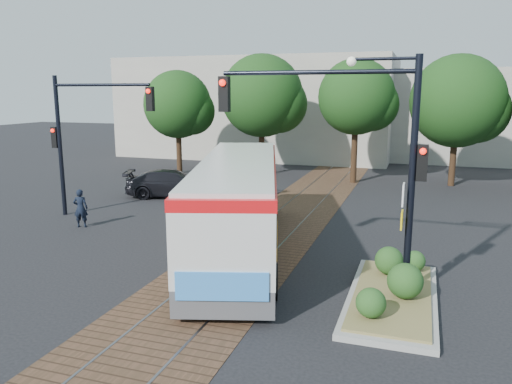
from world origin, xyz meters
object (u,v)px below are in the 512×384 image
at_px(city_bus, 239,200).
at_px(signal_pole_left, 81,127).
at_px(parked_car, 173,183).
at_px(traffic_island, 394,288).
at_px(officer, 81,208).
at_px(signal_pole_main, 363,139).

height_order(city_bus, signal_pole_left, signal_pole_left).
relative_size(city_bus, parked_car, 2.48).
bearing_deg(parked_car, traffic_island, -149.75).
distance_m(city_bus, officer, 7.09).
bearing_deg(signal_pole_left, signal_pole_main, -21.45).
bearing_deg(parked_car, signal_pole_left, 143.39).
bearing_deg(signal_pole_main, city_bus, 148.91).
bearing_deg(officer, signal_pole_left, -78.74).
distance_m(city_bus, parked_car, 9.63).
xyz_separation_m(city_bus, signal_pole_main, (4.35, -2.62, 2.42)).
relative_size(officer, parked_car, 0.32).
height_order(signal_pole_left, parked_car, signal_pole_left).
bearing_deg(officer, parked_car, -115.34).
relative_size(traffic_island, officer, 3.36).
height_order(city_bus, signal_pole_main, signal_pole_main).
bearing_deg(signal_pole_main, signal_pole_left, 158.55).
distance_m(signal_pole_main, officer, 12.29).
height_order(city_bus, parked_car, city_bus).
height_order(officer, parked_car, officer).
bearing_deg(traffic_island, city_bus, 152.93).
bearing_deg(officer, signal_pole_main, 144.20).
height_order(traffic_island, officer, officer).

